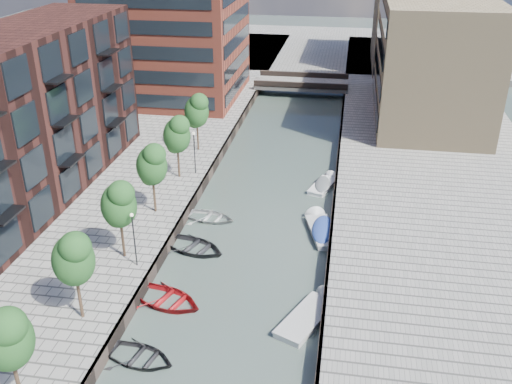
% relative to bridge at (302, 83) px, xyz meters
% --- Properties ---
extents(water, '(300.00, 300.00, 0.00)m').
position_rel_bridge_xyz_m(water, '(0.00, -32.00, -1.39)').
color(water, '#38473F').
rests_on(water, ground).
extents(quay_right, '(20.00, 140.00, 1.00)m').
position_rel_bridge_xyz_m(quay_right, '(16.00, -32.00, -0.89)').
color(quay_right, gray).
rests_on(quay_right, ground).
extents(quay_wall_left, '(0.25, 140.00, 1.00)m').
position_rel_bridge_xyz_m(quay_wall_left, '(-6.10, -32.00, -0.89)').
color(quay_wall_left, '#332823').
rests_on(quay_wall_left, ground).
extents(quay_wall_right, '(0.25, 140.00, 1.00)m').
position_rel_bridge_xyz_m(quay_wall_right, '(6.10, -32.00, -0.89)').
color(quay_wall_right, '#332823').
rests_on(quay_wall_right, ground).
extents(far_closure, '(80.00, 40.00, 1.00)m').
position_rel_bridge_xyz_m(far_closure, '(0.00, 28.00, -0.89)').
color(far_closure, gray).
rests_on(far_closure, ground).
extents(tan_block_near, '(12.00, 25.00, 14.00)m').
position_rel_bridge_xyz_m(tan_block_near, '(16.00, -10.00, 6.61)').
color(tan_block_near, '#927C59').
rests_on(tan_block_near, quay_right).
extents(tan_block_far, '(12.00, 20.00, 16.00)m').
position_rel_bridge_xyz_m(tan_block_far, '(16.00, 16.00, 7.61)').
color(tan_block_far, '#927C59').
rests_on(tan_block_far, quay_right).
extents(bridge, '(13.00, 6.00, 1.30)m').
position_rel_bridge_xyz_m(bridge, '(0.00, 0.00, 0.00)').
color(bridge, gray).
rests_on(bridge, ground).
extents(tree_1, '(2.50, 2.50, 5.95)m').
position_rel_bridge_xyz_m(tree_1, '(-8.50, -61.00, 3.92)').
color(tree_1, '#382619').
rests_on(tree_1, quay_left).
extents(tree_2, '(2.50, 2.50, 5.95)m').
position_rel_bridge_xyz_m(tree_2, '(-8.50, -54.00, 3.92)').
color(tree_2, '#382619').
rests_on(tree_2, quay_left).
extents(tree_3, '(2.50, 2.50, 5.95)m').
position_rel_bridge_xyz_m(tree_3, '(-8.50, -47.00, 3.92)').
color(tree_3, '#382619').
rests_on(tree_3, quay_left).
extents(tree_4, '(2.50, 2.50, 5.95)m').
position_rel_bridge_xyz_m(tree_4, '(-8.50, -40.00, 3.92)').
color(tree_4, '#382619').
rests_on(tree_4, quay_left).
extents(tree_5, '(2.50, 2.50, 5.95)m').
position_rel_bridge_xyz_m(tree_5, '(-8.50, -33.00, 3.92)').
color(tree_5, '#382619').
rests_on(tree_5, quay_left).
extents(tree_6, '(2.50, 2.50, 5.95)m').
position_rel_bridge_xyz_m(tree_6, '(-8.50, -26.00, 3.92)').
color(tree_6, '#382619').
rests_on(tree_6, quay_left).
extents(lamp_1, '(0.24, 0.24, 4.12)m').
position_rel_bridge_xyz_m(lamp_1, '(-7.20, -48.00, 2.12)').
color(lamp_1, black).
rests_on(lamp_1, quay_left).
extents(lamp_2, '(0.24, 0.24, 4.12)m').
position_rel_bridge_xyz_m(lamp_2, '(-7.20, -32.00, 2.12)').
color(lamp_2, black).
rests_on(lamp_2, quay_left).
extents(sloop_0, '(4.93, 4.00, 0.90)m').
position_rel_bridge_xyz_m(sloop_0, '(-4.18, -56.05, -1.39)').
color(sloop_0, black).
rests_on(sloop_0, ground).
extents(sloop_2, '(6.06, 5.16, 1.06)m').
position_rel_bridge_xyz_m(sloop_2, '(-4.27, -50.61, -1.39)').
color(sloop_2, maroon).
rests_on(sloop_2, ground).
extents(sloop_3, '(4.88, 3.89, 0.91)m').
position_rel_bridge_xyz_m(sloop_3, '(-4.15, -38.98, -1.39)').
color(sloop_3, '#B4B4B2').
rests_on(sloop_3, ground).
extents(sloop_4, '(6.09, 5.21, 1.07)m').
position_rel_bridge_xyz_m(sloop_4, '(-4.20, -43.90, -1.39)').
color(sloop_4, '#242427').
rests_on(sloop_4, ground).
extents(motorboat_2, '(3.99, 5.76, 1.83)m').
position_rel_bridge_xyz_m(motorboat_2, '(5.34, -50.35, -1.28)').
color(motorboat_2, '#B7B8B5').
rests_on(motorboat_2, ground).
extents(motorboat_3, '(3.35, 5.81, 1.83)m').
position_rel_bridge_xyz_m(motorboat_3, '(5.25, -39.38, -1.17)').
color(motorboat_3, beige).
rests_on(motorboat_3, ground).
extents(motorboat_4, '(2.79, 4.73, 1.49)m').
position_rel_bridge_xyz_m(motorboat_4, '(4.99, -30.80, -1.21)').
color(motorboat_4, white).
rests_on(motorboat_4, ground).
extents(car, '(2.02, 4.31, 1.43)m').
position_rel_bridge_xyz_m(car, '(11.10, -9.29, 0.32)').
color(car, silver).
rests_on(car, quay_right).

